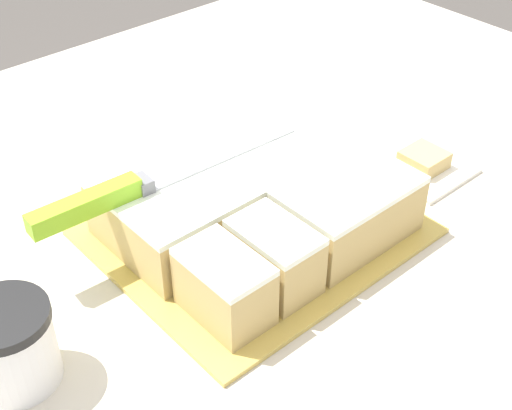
# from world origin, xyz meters

# --- Properties ---
(cake_board) EXTENTS (0.34, 0.30, 0.01)m
(cake_board) POSITION_xyz_m (-0.03, -0.05, 0.89)
(cake_board) COLOR gold
(cake_board) RESTS_ON countertop
(cake) EXTENTS (0.30, 0.25, 0.07)m
(cake) POSITION_xyz_m (-0.03, -0.04, 0.93)
(cake) COLOR tan
(cake) RESTS_ON cake_board
(knife) EXTENTS (0.34, 0.04, 0.02)m
(knife) POSITION_xyz_m (-0.17, 0.02, 0.97)
(knife) COLOR silver
(knife) RESTS_ON cake
(coffee_cup) EXTENTS (0.09, 0.09, 0.09)m
(coffee_cup) POSITION_xyz_m (-0.34, -0.06, 0.93)
(coffee_cup) COLOR white
(coffee_cup) RESTS_ON countertop
(paper_napkin) EXTENTS (0.11, 0.11, 0.01)m
(paper_napkin) POSITION_xyz_m (0.22, -0.09, 0.89)
(paper_napkin) COLOR white
(paper_napkin) RESTS_ON countertop
(brownie) EXTENTS (0.05, 0.05, 0.02)m
(brownie) POSITION_xyz_m (0.22, -0.09, 0.90)
(brownie) COLOR tan
(brownie) RESTS_ON paper_napkin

